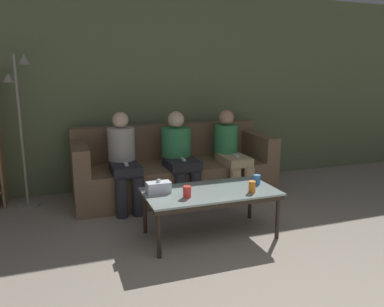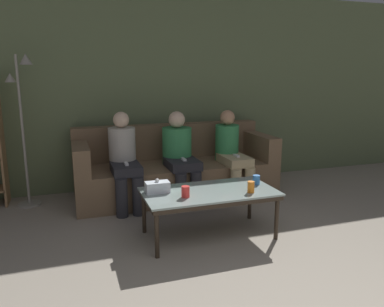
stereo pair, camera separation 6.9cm
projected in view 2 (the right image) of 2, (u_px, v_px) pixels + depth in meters
The scene contains 11 objects.
wall_back at pixel (163, 91), 5.06m from camera, with size 12.00×0.06×2.60m.
couch at pixel (175, 170), 4.79m from camera, with size 2.48×0.90×0.87m.
coffee_table at pixel (209, 195), 3.52m from camera, with size 1.25×0.64×0.45m.
cup_near_left at pixel (251, 187), 3.45m from camera, with size 0.06×0.06×0.11m.
cup_near_right at pixel (256, 180), 3.71m from camera, with size 0.07×0.07×0.09m.
cup_far_center at pixel (185, 192), 3.32m from camera, with size 0.07×0.07×0.10m.
tissue_box at pixel (157, 187), 3.45m from camera, with size 0.22×0.12×0.13m.
standing_lamp at pixel (23, 115), 4.23m from camera, with size 0.31×0.26×1.74m.
seated_person_left_end at pixel (124, 157), 4.30m from camera, with size 0.31×0.69×1.10m.
seated_person_mid_left at pixel (179, 153), 4.53m from camera, with size 0.36×0.70×1.08m.
seated_person_mid_right at pixel (231, 151), 4.71m from camera, with size 0.31×0.70×1.07m.
Camera 2 is at (-1.26, -1.01, 1.54)m, focal length 35.00 mm.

